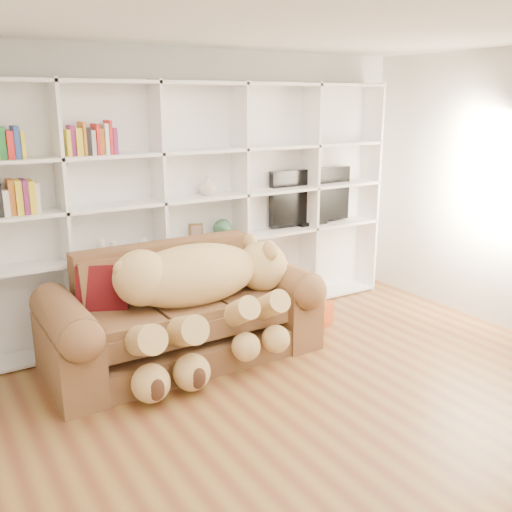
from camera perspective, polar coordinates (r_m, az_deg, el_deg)
floor at (r=4.25m, az=9.67°, el=-16.41°), size 5.00×5.00×0.00m
ceiling at (r=3.65m, az=11.73°, el=22.57°), size 5.00×5.00×0.00m
wall_back at (r=5.78m, az=-6.40°, el=6.61°), size 5.00×0.02×2.70m
bookshelf at (r=5.56m, az=-8.00°, el=5.75°), size 4.43×0.35×2.40m
sofa at (r=5.06m, az=-7.40°, el=-6.21°), size 2.34×1.01×0.98m
teddy_bear at (r=4.82m, az=-5.62°, el=-3.28°), size 1.78×0.97×1.03m
throw_pillow at (r=4.89m, az=-15.10°, el=-3.28°), size 0.47×0.37×0.43m
gift_box at (r=5.89m, az=6.06°, el=-5.71°), size 0.36×0.35×0.22m
tv at (r=6.40m, az=5.47°, el=5.88°), size 1.06×0.18×0.62m
picture_frame at (r=5.65m, az=-6.03°, el=2.38°), size 0.14×0.07×0.17m
green_vase at (r=5.78m, az=-3.37°, el=2.76°), size 0.19×0.19×0.19m
figurine_tall at (r=5.32m, az=-15.20°, el=0.86°), size 0.09×0.09×0.15m
figurine_short at (r=5.36m, az=-14.08°, el=0.86°), size 0.09×0.09×0.11m
snow_globe at (r=5.45m, az=-11.11°, el=1.26°), size 0.10×0.10×0.10m
shelf_vase at (r=5.63m, az=-4.85°, el=7.02°), size 0.23×0.23×0.19m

